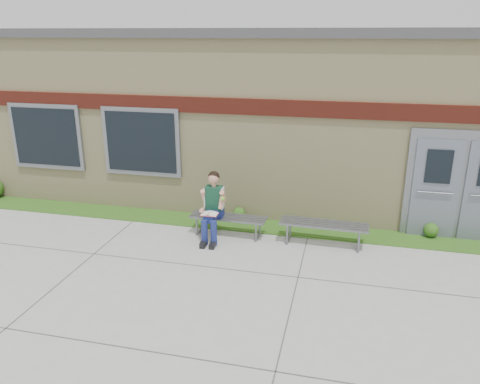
# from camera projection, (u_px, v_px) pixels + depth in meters

# --- Properties ---
(ground) EXTENTS (80.00, 80.00, 0.00)m
(ground) POSITION_uv_depth(u_px,v_px,m) (237.00, 285.00, 8.04)
(ground) COLOR #9E9E99
(ground) RESTS_ON ground
(grass_strip) EXTENTS (16.00, 0.80, 0.02)m
(grass_strip) POSITION_uv_depth(u_px,v_px,m) (264.00, 226.00, 10.43)
(grass_strip) COLOR #1C4F15
(grass_strip) RESTS_ON ground
(school_building) EXTENTS (16.20, 6.22, 4.20)m
(school_building) POSITION_uv_depth(u_px,v_px,m) (288.00, 109.00, 12.87)
(school_building) COLOR beige
(school_building) RESTS_ON ground
(bench_left) EXTENTS (1.64, 0.50, 0.42)m
(bench_left) POSITION_uv_depth(u_px,v_px,m) (228.00, 221.00, 9.92)
(bench_left) COLOR slate
(bench_left) RESTS_ON ground
(bench_right) EXTENTS (1.79, 0.55, 0.46)m
(bench_right) POSITION_uv_depth(u_px,v_px,m) (324.00, 228.00, 9.47)
(bench_right) COLOR slate
(bench_right) RESTS_ON ground
(girl) EXTENTS (0.54, 0.89, 1.42)m
(girl) POSITION_uv_depth(u_px,v_px,m) (213.00, 206.00, 9.65)
(girl) COLOR navy
(girl) RESTS_ON ground
(shrub_mid) EXTENTS (0.29, 0.29, 0.29)m
(shrub_mid) POSITION_uv_depth(u_px,v_px,m) (239.00, 213.00, 10.75)
(shrub_mid) COLOR #1C4F15
(shrub_mid) RESTS_ON grass_strip
(shrub_east) EXTENTS (0.31, 0.31, 0.31)m
(shrub_east) POSITION_uv_depth(u_px,v_px,m) (431.00, 230.00, 9.83)
(shrub_east) COLOR #1C4F15
(shrub_east) RESTS_ON grass_strip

